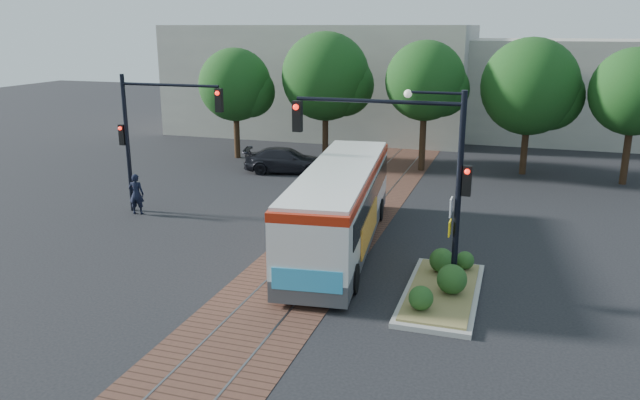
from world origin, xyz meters
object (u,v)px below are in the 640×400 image
Objects in this scene: parked_car at (286,160)px; city_bus at (340,203)px; signal_pole_left at (149,126)px; signal_pole_main at (418,159)px; officer at (136,194)px; traffic_island at (443,285)px.

city_bus is at bearing -163.82° from parked_car.
signal_pole_left is 1.27× the size of parked_car.
parked_car is at bearing 73.50° from signal_pole_left.
signal_pole_main is 17.25m from parked_car.
signal_pole_left is at bearing 158.55° from signal_pole_main.
officer is at bearing 146.97° from parked_car.
signal_pole_left is (-12.23, 4.80, -0.29)m from signal_pole_main.
city_bus is 5.15m from signal_pole_main.
city_bus is 5.47m from traffic_island.
signal_pole_main is at bearing -159.53° from parked_car.
signal_pole_main is 1.27× the size of parked_car.
traffic_island is (4.22, -3.21, -1.35)m from city_bus.
signal_pole_main is 1.00× the size of signal_pole_left.
signal_pole_main reaches higher than signal_pole_left.
traffic_island is 0.87× the size of signal_pole_main.
officer is (-13.81, 4.50, 0.57)m from traffic_island.
signal_pole_left is 3.34× the size of officer.
signal_pole_left reaches higher than city_bus.
signal_pole_main is 13.14m from signal_pole_left.
traffic_island is 2.90× the size of officer.
city_bus is at bearing 142.70° from traffic_island.
city_bus is at bearing 136.23° from signal_pole_main.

